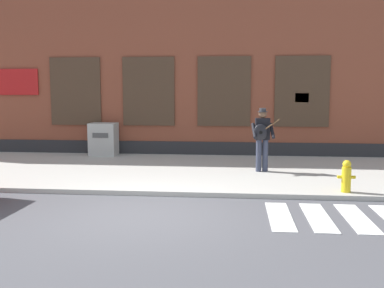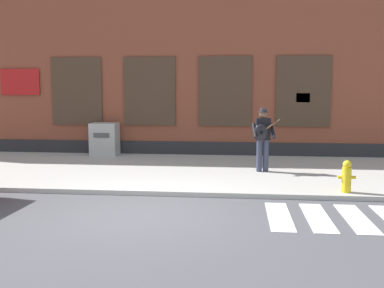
# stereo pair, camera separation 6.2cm
# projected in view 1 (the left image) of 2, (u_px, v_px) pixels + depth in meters

# --- Properties ---
(ground_plane) EXTENTS (160.00, 160.00, 0.00)m
(ground_plane) POSITION_uv_depth(u_px,v_px,m) (144.00, 215.00, 8.35)
(ground_plane) COLOR #4C4C51
(sidewalk) EXTENTS (28.00, 5.62, 0.11)m
(sidewalk) POSITION_uv_depth(u_px,v_px,m) (175.00, 171.00, 12.53)
(sidewalk) COLOR #ADAAA3
(sidewalk) RESTS_ON ground
(building_backdrop) EXTENTS (28.00, 4.06, 8.84)m
(building_backdrop) POSITION_uv_depth(u_px,v_px,m) (192.00, 33.00, 16.75)
(building_backdrop) COLOR brown
(building_backdrop) RESTS_ON ground
(busker) EXTENTS (0.74, 0.57, 1.71)m
(busker) POSITION_uv_depth(u_px,v_px,m) (262.00, 136.00, 12.00)
(busker) COLOR #33384C
(busker) RESTS_ON sidewalk
(utility_box) EXTENTS (0.88, 0.70, 1.08)m
(utility_box) POSITION_uv_depth(u_px,v_px,m) (104.00, 139.00, 15.06)
(utility_box) COLOR #ADADA8
(utility_box) RESTS_ON sidewalk
(fire_hydrant) EXTENTS (0.38, 0.20, 0.70)m
(fire_hydrant) POSITION_uv_depth(u_px,v_px,m) (346.00, 176.00, 9.66)
(fire_hydrant) COLOR gold
(fire_hydrant) RESTS_ON sidewalk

